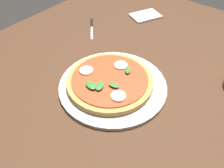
% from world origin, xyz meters
% --- Properties ---
extents(dining_table, '(1.40, 1.16, 0.74)m').
position_xyz_m(dining_table, '(0.00, 0.00, 0.65)').
color(dining_table, '#4C301E').
rests_on(dining_table, ground_plane).
extents(serving_tray, '(0.34, 0.34, 0.01)m').
position_xyz_m(serving_tray, '(-0.04, 0.00, 0.74)').
color(serving_tray, silver).
rests_on(serving_tray, dining_table).
extents(pizza, '(0.27, 0.27, 0.03)m').
position_xyz_m(pizza, '(-0.04, 0.01, 0.76)').
color(pizza, tan).
rests_on(pizza, serving_tray).
extents(napkin, '(0.16, 0.14, 0.01)m').
position_xyz_m(napkin, '(0.42, 0.17, 0.74)').
color(napkin, white).
rests_on(napkin, dining_table).
extents(knife, '(0.13, 0.12, 0.01)m').
position_xyz_m(knife, '(0.20, 0.30, 0.74)').
color(knife, black).
rests_on(knife, dining_table).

